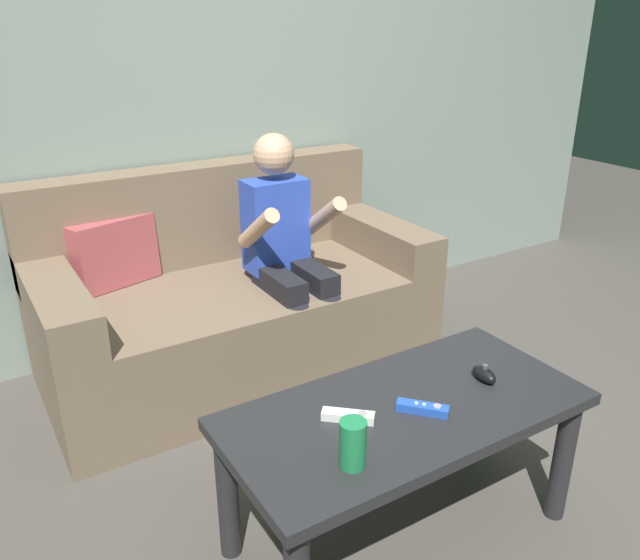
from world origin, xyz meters
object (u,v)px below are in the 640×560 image
at_px(game_remote_white_near_edge, 348,416).
at_px(nunchuk_black, 484,374).
at_px(couch, 231,301).
at_px(soda_can, 353,444).
at_px(person_seated_on_couch, 287,246).
at_px(game_remote_blue_far_corner, 423,408).
at_px(coffee_table, 404,428).

distance_m(game_remote_white_near_edge, nunchuk_black, 0.45).
relative_size(couch, nunchuk_black, 17.21).
bearing_deg(soda_can, game_remote_white_near_edge, 59.11).
distance_m(person_seated_on_couch, game_remote_blue_far_corner, 1.07).
height_order(nunchuk_black, game_remote_blue_far_corner, nunchuk_black).
relative_size(couch, soda_can, 13.15).
height_order(coffee_table, game_remote_white_near_edge, game_remote_white_near_edge).
height_order(person_seated_on_couch, nunchuk_black, person_seated_on_couch).
xyz_separation_m(nunchuk_black, game_remote_blue_far_corner, (-0.26, -0.03, -0.01)).
bearing_deg(nunchuk_black, person_seated_on_couch, 95.21).
height_order(coffee_table, game_remote_blue_far_corner, game_remote_blue_far_corner).
xyz_separation_m(game_remote_white_near_edge, soda_can, (-0.09, -0.16, 0.05)).
bearing_deg(coffee_table, couch, 89.67).
height_order(nunchuk_black, soda_can, soda_can).
distance_m(couch, game_remote_white_near_edge, 1.19).
bearing_deg(couch, coffee_table, -90.33).
height_order(couch, coffee_table, couch).
bearing_deg(coffee_table, soda_can, -154.39).
bearing_deg(coffee_table, game_remote_blue_far_corner, -68.40).
relative_size(nunchuk_black, game_remote_blue_far_corner, 0.73).
relative_size(person_seated_on_couch, coffee_table, 1.00).
relative_size(coffee_table, game_remote_white_near_edge, 7.95).
height_order(person_seated_on_couch, game_remote_white_near_edge, person_seated_on_couch).
height_order(game_remote_blue_far_corner, soda_can, soda_can).
distance_m(game_remote_white_near_edge, game_remote_blue_far_corner, 0.21).
xyz_separation_m(couch, game_remote_white_near_edge, (-0.18, -1.17, 0.17)).
height_order(coffee_table, nunchuk_black, nunchuk_black).
bearing_deg(coffee_table, game_remote_white_near_edge, 170.72).
bearing_deg(nunchuk_black, game_remote_blue_far_corner, -173.26).
bearing_deg(person_seated_on_couch, couch, 133.38).
distance_m(couch, soda_can, 1.37).
distance_m(couch, coffee_table, 1.20).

